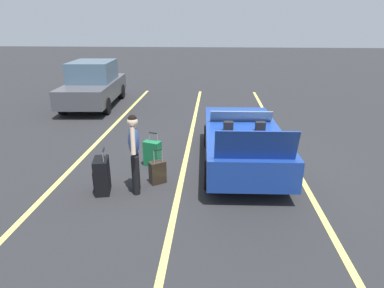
# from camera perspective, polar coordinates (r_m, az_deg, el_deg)

# --- Properties ---
(ground_plane) EXTENTS (80.00, 80.00, 0.00)m
(ground_plane) POSITION_cam_1_polar(r_m,az_deg,el_deg) (8.29, 8.48, -3.48)
(ground_plane) COLOR #28282B
(lot_line_near) EXTENTS (18.00, 0.12, 0.01)m
(lot_line_near) POSITION_cam_1_polar(r_m,az_deg,el_deg) (8.50, 17.26, -3.59)
(lot_line_near) COLOR #EAE066
(lot_line_near) RESTS_ON ground_plane
(lot_line_mid) EXTENTS (18.00, 0.12, 0.01)m
(lot_line_mid) POSITION_cam_1_polar(r_m,az_deg,el_deg) (8.29, -1.22, -3.26)
(lot_line_mid) COLOR #EAE066
(lot_line_mid) RESTS_ON ground_plane
(lot_line_far) EXTENTS (18.00, 0.12, 0.01)m
(lot_line_far) POSITION_cam_1_polar(r_m,az_deg,el_deg) (8.92, -18.78, -2.62)
(lot_line_far) COLOR #EAE066
(lot_line_far) RESTS_ON ground_plane
(convertible_car) EXTENTS (4.19, 1.94, 1.53)m
(convertible_car) POSITION_cam_1_polar(r_m,az_deg,el_deg) (8.26, 8.54, 0.84)
(convertible_car) COLOR navy
(convertible_car) RESTS_ON ground_plane
(suitcase_large_black) EXTENTS (0.53, 0.38, 0.94)m
(suitcase_large_black) POSITION_cam_1_polar(r_m,az_deg,el_deg) (7.01, -15.33, -5.33)
(suitcase_large_black) COLOR black
(suitcase_large_black) RESTS_ON ground_plane
(suitcase_medium_bright) EXTENTS (0.36, 0.46, 0.83)m
(suitcase_medium_bright) POSITION_cam_1_polar(r_m,az_deg,el_deg) (8.09, -6.84, -1.63)
(suitcase_medium_bright) COLOR #19723F
(suitcase_medium_bright) RESTS_ON ground_plane
(suitcase_small_carryon) EXTENTS (0.36, 0.39, 0.81)m
(suitcase_small_carryon) POSITION_cam_1_polar(r_m,az_deg,el_deg) (7.23, -5.97, -4.87)
(suitcase_small_carryon) COLOR #2D2319
(suitcase_small_carryon) RESTS_ON ground_plane
(traveler_person) EXTENTS (0.61, 0.27, 1.65)m
(traveler_person) POSITION_cam_1_polar(r_m,az_deg,el_deg) (6.66, -9.95, -1.01)
(traveler_person) COLOR black
(traveler_person) RESTS_ON ground_plane
(parked_sedan_near) EXTENTS (4.61, 2.09, 1.82)m
(parked_sedan_near) POSITION_cam_1_polar(r_m,az_deg,el_deg) (14.45, -16.65, 9.85)
(parked_sedan_near) COLOR #4C4C51
(parked_sedan_near) RESTS_ON ground_plane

